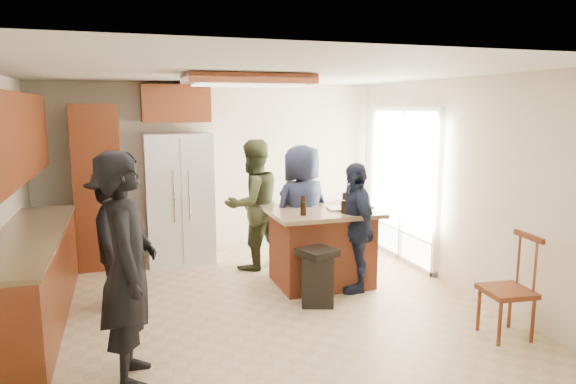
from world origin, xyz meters
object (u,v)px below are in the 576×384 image
object	(u,v)px
person_side_right	(355,227)
refrigerator	(179,198)
kitchen_island	(321,246)
person_counter	(116,237)
person_behind_left	(253,205)
person_front_left	(128,269)
spindle_chair	(509,291)
trash_bin	(317,276)
person_behind_right	(302,211)

from	to	relation	value
person_side_right	refrigerator	world-z (taller)	refrigerator
refrigerator	kitchen_island	bearing A→B (deg)	-44.40
person_side_right	person_counter	world-z (taller)	person_counter
person_behind_left	kitchen_island	xyz separation A→B (m)	(0.64, -0.86, -0.40)
person_front_left	kitchen_island	bearing A→B (deg)	-50.39
person_behind_left	spindle_chair	world-z (taller)	person_behind_left
person_counter	trash_bin	distance (m)	2.23
person_behind_left	kitchen_island	world-z (taller)	person_behind_left
person_behind_left	refrigerator	bearing A→B (deg)	-57.72
person_side_right	person_counter	size ratio (longest dim) A/B	0.98
spindle_chair	person_behind_right	bearing A→B (deg)	118.80
person_behind_left	trash_bin	distance (m)	1.62
person_behind_right	person_behind_left	bearing A→B (deg)	-60.51
person_behind_right	person_side_right	size ratio (longest dim) A/B	1.11
person_behind_right	refrigerator	world-z (taller)	refrigerator
person_behind_left	spindle_chair	bearing A→B (deg)	100.33
person_behind_right	person_counter	distance (m)	2.28
person_front_left	spindle_chair	world-z (taller)	person_front_left
person_front_left	kitchen_island	world-z (taller)	person_front_left
person_behind_right	spindle_chair	bearing A→B (deg)	103.19
person_side_right	trash_bin	xyz separation A→B (m)	(-0.58, -0.29, -0.44)
person_counter	trash_bin	xyz separation A→B (m)	(2.09, -0.61, -0.46)
refrigerator	kitchen_island	size ratio (longest dim) A/B	1.41
kitchen_island	trash_bin	size ratio (longest dim) A/B	2.03
person_counter	refrigerator	world-z (taller)	refrigerator
spindle_chair	person_side_right	bearing A→B (deg)	117.57
person_side_right	trash_bin	distance (m)	0.79
person_behind_left	person_behind_right	distance (m)	0.72
person_front_left	spindle_chair	bearing A→B (deg)	-91.15
person_behind_left	person_counter	world-z (taller)	person_behind_left
refrigerator	person_side_right	bearing A→B (deg)	-45.09
person_side_right	person_counter	distance (m)	2.69
person_behind_left	trash_bin	world-z (taller)	person_behind_left
refrigerator	trash_bin	xyz separation A→B (m)	(1.26, -2.13, -0.58)
person_behind_left	person_front_left	bearing A→B (deg)	35.00
person_behind_right	spindle_chair	distance (m)	2.64
person_front_left	kitchen_island	size ratio (longest dim) A/B	1.44
person_behind_left	person_side_right	xyz separation A→B (m)	(0.93, -1.19, -0.11)
person_behind_right	kitchen_island	size ratio (longest dim) A/B	1.32
person_behind_left	spindle_chair	size ratio (longest dim) A/B	1.75
person_side_right	kitchen_island	xyz separation A→B (m)	(-0.29, 0.33, -0.29)
person_behind_right	kitchen_island	world-z (taller)	person_behind_right
person_behind_right	spindle_chair	size ratio (longest dim) A/B	1.70
kitchen_island	spindle_chair	xyz separation A→B (m)	(1.13, -1.93, -0.02)
trash_bin	refrigerator	bearing A→B (deg)	120.47
refrigerator	person_behind_right	bearing A→B (deg)	-39.33
person_counter	person_side_right	bearing A→B (deg)	-95.83
person_side_right	kitchen_island	bearing A→B (deg)	-134.70
person_front_left	refrigerator	bearing A→B (deg)	-9.18
person_side_right	person_behind_left	bearing A→B (deg)	-138.16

